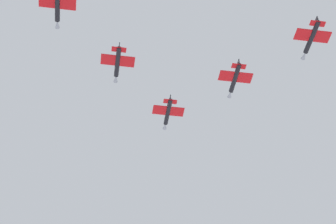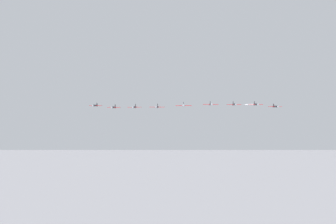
{
  "view_description": "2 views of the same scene",
  "coord_description": "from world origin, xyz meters",
  "views": [
    {
      "loc": [
        -76.13,
        -80.97,
        3.41
      ],
      "look_at": [
        8.82,
        14.65,
        122.16
      ],
      "focal_mm": 62.43,
      "sensor_mm": 36.0,
      "label": 1
    },
    {
      "loc": [
        117.34,
        181.0,
        120.99
      ],
      "look_at": [
        18.32,
        13.45,
        118.53
      ],
      "focal_mm": 37.56,
      "sensor_mm": 36.0,
      "label": 2
    }
  ],
  "objects": [
    {
      "name": "jet_port_inner",
      "position": [
        -14.32,
        9.61,
        122.97
      ],
      "size": [
        9.92,
        12.24,
        2.74
      ],
      "rotation": [
        0.0,
        0.0,
        5.7
      ],
      "color": "black"
    },
    {
      "name": "jet_port_outer",
      "position": [
        -37.67,
        4.27,
        123.04
      ],
      "size": [
        9.92,
        12.24,
        2.74
      ],
      "rotation": [
        0.0,
        0.0,
        5.7
      ],
      "color": "black"
    },
    {
      "name": "jet_port_trail",
      "position": [
        24.35,
        -51.6,
        121.17
      ],
      "size": [
        9.92,
        12.24,
        2.74
      ],
      "rotation": [
        0.0,
        0.0,
        5.7
      ],
      "color": "black"
    },
    {
      "name": "jet_center_rear",
      "position": [
        -65.34,
        -7.61,
        123.17
      ],
      "size": [
        29.59,
        43.92,
        2.74
      ],
      "rotation": [
        0.0,
        0.0,
        5.7
      ],
      "color": "black"
    },
    {
      "name": "jet_starboard_outer",
      "position": [
        17.39,
        -32.21,
        121.3
      ],
      "size": [
        9.92,
        12.24,
        2.74
      ],
      "rotation": [
        0.0,
        0.0,
        5.7
      ],
      "color": "black"
    },
    {
      "name": "jet_tail_end",
      "position": [
        31.03,
        -71.4,
        122.56
      ],
      "size": [
        9.92,
        12.24,
        2.74
      ],
      "rotation": [
        0.0,
        0.0,
        5.7
      ],
      "color": "black"
    },
    {
      "name": "jet_starboard_inner",
      "position": [
        13.21,
        -8.63,
        121.38
      ],
      "size": [
        9.92,
        12.24,
        2.74
      ],
      "rotation": [
        0.0,
        0.0,
        5.7
      ],
      "color": "black"
    },
    {
      "name": "jet_starboard_trail",
      "position": [
        -79.08,
        1.55,
        121.78
      ],
      "size": [
        9.92,
        12.24,
        2.74
      ],
      "rotation": [
        0.0,
        0.0,
        5.7
      ],
      "color": "black"
    },
    {
      "name": "jet_lead",
      "position": [
        8.98,
        14.89,
        122.17
      ],
      "size": [
        9.92,
        12.24,
        2.74
      ],
      "rotation": [
        0.0,
        0.0,
        5.7
      ],
      "color": "black"
    }
  ]
}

